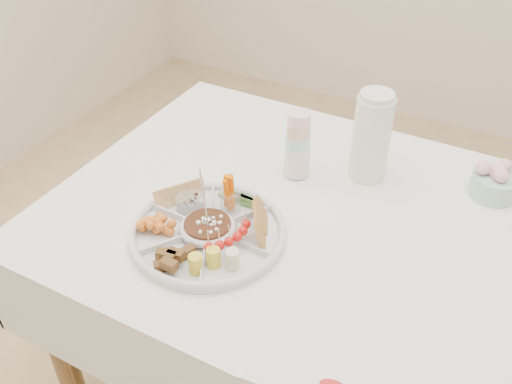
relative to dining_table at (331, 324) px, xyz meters
The scene contains 13 objects.
dining_table is the anchor object (origin of this frame).
party_tray 0.53m from the dining_table, 144.98° to the right, with size 0.38×0.38×0.04m, color silver.
bean_dip 0.53m from the dining_table, 144.98° to the right, with size 0.11×0.11×0.04m, color #3E200A.
tortillas 0.47m from the dining_table, 140.07° to the right, with size 0.11×0.11×0.07m, color olive, non-canonical shape.
carrot_cucumber 0.52m from the dining_table, 166.38° to the right, with size 0.11×0.11×0.10m, color #FB6B00, non-canonical shape.
pita_raisins 0.59m from the dining_table, 162.16° to the right, with size 0.11×0.11×0.06m, color #E2A453, non-canonical shape.
cherries 0.63m from the dining_table, 147.20° to the right, with size 0.11×0.11×0.04m, color orange, non-canonical shape.
granola_chunks 0.60m from the dining_table, 131.32° to the right, with size 0.10×0.10×0.04m, color brown, non-canonical shape.
banana_tomato 0.54m from the dining_table, 122.58° to the right, with size 0.11×0.11×0.09m, color #DBC65A, non-canonical shape.
cup_stack 0.54m from the dining_table, 143.53° to the left, with size 0.07×0.07×0.20m, color #B2C2AB.
thermos 0.56m from the dining_table, 96.03° to the left, with size 0.10×0.10×0.27m, color silver.
flower_bowl 0.61m from the dining_table, 45.98° to the left, with size 0.13×0.13×0.09m, color silver.
placemat 0.60m from the dining_table, 74.29° to the right, with size 0.29×0.10×0.01m, color silver.
Camera 1 is at (0.32, -1.06, 1.70)m, focal length 40.00 mm.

